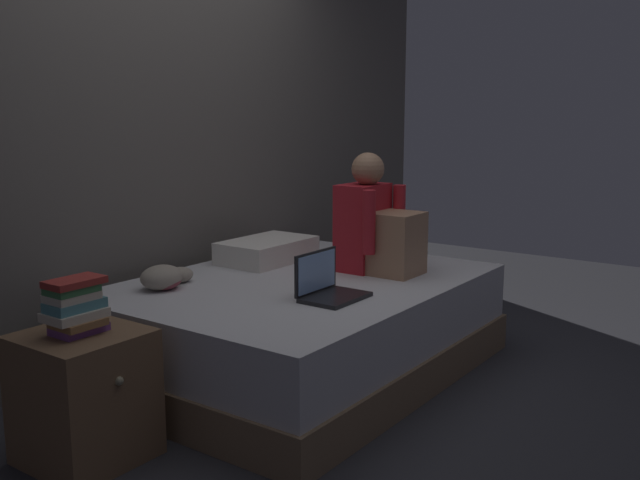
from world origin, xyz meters
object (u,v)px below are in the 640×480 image
(person_sitting, at_px, (376,227))
(pillow, at_px, (267,250))
(book_stack, at_px, (75,307))
(laptop, at_px, (327,287))
(clothes_pile, at_px, (165,278))
(bed, at_px, (302,325))
(nightstand, at_px, (85,396))

(person_sitting, relative_size, pillow, 1.17)
(pillow, relative_size, book_stack, 2.49)
(laptop, height_order, pillow, laptop)
(pillow, bearing_deg, laptop, -121.88)
(person_sitting, xyz_separation_m, book_stack, (-1.71, 0.32, -0.12))
(person_sitting, height_order, pillow, person_sitting)
(clothes_pile, bearing_deg, bed, -38.60)
(nightstand, xyz_separation_m, clothes_pile, (0.75, 0.34, 0.29))
(bed, height_order, laptop, laptop)
(bed, bearing_deg, pillow, 60.94)
(nightstand, relative_size, person_sitting, 0.80)
(nightstand, distance_m, book_stack, 0.37)
(bed, distance_m, nightstand, 1.30)
(bed, height_order, book_stack, book_stack)
(bed, distance_m, book_stack, 1.37)
(nightstand, xyz_separation_m, laptop, (1.07, -0.43, 0.29))
(bed, relative_size, laptop, 6.25)
(person_sitting, bearing_deg, nightstand, 169.48)
(laptop, relative_size, book_stack, 1.42)
(laptop, bearing_deg, bed, 54.50)
(bed, bearing_deg, laptop, -125.50)
(bed, bearing_deg, book_stack, 175.44)
(bed, xyz_separation_m, laptop, (-0.23, -0.33, 0.31))
(bed, height_order, nightstand, nightstand)
(person_sitting, relative_size, book_stack, 2.91)
(nightstand, bearing_deg, person_sitting, -10.52)
(book_stack, bearing_deg, pillow, 12.45)
(clothes_pile, bearing_deg, person_sitting, -34.66)
(book_stack, bearing_deg, person_sitting, -10.57)
(nightstand, relative_size, pillow, 0.94)
(book_stack, height_order, clothes_pile, book_stack)
(bed, bearing_deg, clothes_pile, 141.40)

